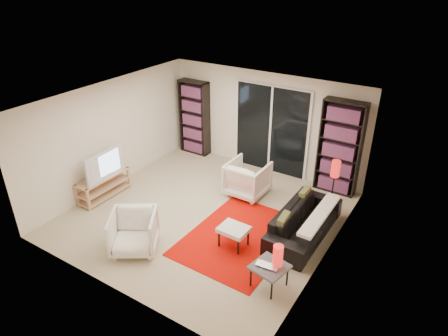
% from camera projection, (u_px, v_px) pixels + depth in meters
% --- Properties ---
extents(floor, '(5.00, 5.00, 0.00)m').
position_uv_depth(floor, '(206.00, 214.00, 8.18)').
color(floor, '#BFB395').
rests_on(floor, ground).
extents(wall_back, '(5.00, 0.02, 2.40)m').
position_uv_depth(wall_back, '(264.00, 122.00, 9.50)').
color(wall_back, '#F0E5CE').
rests_on(wall_back, ground).
extents(wall_front, '(5.00, 0.02, 2.40)m').
position_uv_depth(wall_front, '(106.00, 227.00, 5.75)').
color(wall_front, '#F0E5CE').
rests_on(wall_front, ground).
extents(wall_left, '(0.02, 5.00, 2.40)m').
position_uv_depth(wall_left, '(112.00, 135.00, 8.81)').
color(wall_left, '#F0E5CE').
rests_on(wall_left, ground).
extents(wall_right, '(0.02, 5.00, 2.40)m').
position_uv_depth(wall_right, '(332.00, 199.00, 6.44)').
color(wall_right, '#F0E5CE').
rests_on(wall_right, ground).
extents(ceiling, '(5.00, 5.00, 0.02)m').
position_uv_depth(ceiling, '(203.00, 101.00, 7.07)').
color(ceiling, white).
rests_on(ceiling, wall_back).
extents(sliding_door, '(1.92, 0.08, 2.16)m').
position_uv_depth(sliding_door, '(271.00, 130.00, 9.45)').
color(sliding_door, white).
rests_on(sliding_door, ground).
extents(bookshelf_left, '(0.80, 0.30, 1.95)m').
position_uv_depth(bookshelf_left, '(194.00, 118.00, 10.40)').
color(bookshelf_left, black).
rests_on(bookshelf_left, ground).
extents(bookshelf_right, '(0.90, 0.30, 2.10)m').
position_uv_depth(bookshelf_right, '(340.00, 148.00, 8.54)').
color(bookshelf_right, black).
rests_on(bookshelf_right, ground).
extents(tv_stand, '(0.40, 1.24, 0.50)m').
position_uv_depth(tv_stand, '(104.00, 185.00, 8.69)').
color(tv_stand, '#E6B489').
rests_on(tv_stand, floor).
extents(tv, '(0.19, 1.05, 0.60)m').
position_uv_depth(tv, '(101.00, 164.00, 8.43)').
color(tv, black).
rests_on(tv, tv_stand).
extents(rug, '(1.81, 2.43, 0.01)m').
position_uv_depth(rug, '(240.00, 237.00, 7.49)').
color(rug, '#C60B02').
rests_on(rug, floor).
extents(sofa, '(0.80, 2.02, 0.59)m').
position_uv_depth(sofa, '(304.00, 222.00, 7.42)').
color(sofa, black).
rests_on(sofa, floor).
extents(armchair_back, '(0.83, 0.85, 0.77)m').
position_uv_depth(armchair_back, '(247.00, 178.00, 8.72)').
color(armchair_back, white).
rests_on(armchair_back, floor).
extents(armchair_front, '(1.09, 1.10, 0.73)m').
position_uv_depth(armchair_front, '(134.00, 232.00, 7.03)').
color(armchair_front, white).
rests_on(armchair_front, floor).
extents(ottoman, '(0.52, 0.43, 0.40)m').
position_uv_depth(ottoman, '(234.00, 230.00, 7.11)').
color(ottoman, white).
rests_on(ottoman, floor).
extents(side_table, '(0.60, 0.60, 0.40)m').
position_uv_depth(side_table, '(270.00, 268.00, 6.21)').
color(side_table, '#4E4E53').
rests_on(side_table, floor).
extents(laptop, '(0.38, 0.26, 0.03)m').
position_uv_depth(laptop, '(266.00, 268.00, 6.14)').
color(laptop, silver).
rests_on(laptop, side_table).
extents(table_lamp, '(0.16, 0.16, 0.37)m').
position_uv_depth(table_lamp, '(278.00, 256.00, 6.14)').
color(table_lamp, red).
rests_on(table_lamp, side_table).
extents(floor_lamp, '(0.19, 0.19, 1.24)m').
position_uv_depth(floor_lamp, '(335.00, 175.00, 7.71)').
color(floor_lamp, black).
rests_on(floor_lamp, floor).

